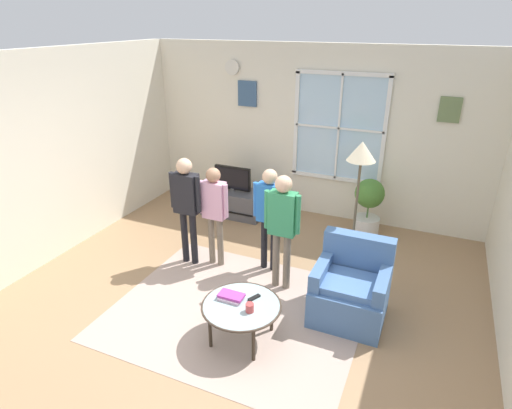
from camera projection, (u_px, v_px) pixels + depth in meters
name	position (u px, v px, depth m)	size (l,w,h in m)	color
ground_plane	(227.00, 315.00, 4.71)	(6.00, 6.54, 0.02)	#9E7A56
back_wall	(313.00, 132.00, 6.69)	(5.40, 0.17, 2.68)	silver
side_wall_left	(22.00, 167.00, 5.18)	(0.12, 5.94, 2.68)	silver
area_rug	(237.00, 311.00, 4.75)	(2.68, 2.22, 0.01)	tan
tv_stand	(233.00, 203.00, 7.01)	(1.01, 0.47, 0.42)	#4C4C51
television	(233.00, 178.00, 6.83)	(0.62, 0.08, 0.41)	#4C4C4C
armchair	(351.00, 290.00, 4.57)	(0.76, 0.74, 0.87)	#476B9E
coffee_table	(241.00, 307.00, 4.20)	(0.80, 0.80, 0.42)	#99B2B7
book_stack	(231.00, 297.00, 4.27)	(0.26, 0.18, 0.06)	#CBAAC0
cup	(250.00, 308.00, 4.08)	(0.08, 0.08, 0.09)	#BF3F3F
remote_near_books	(254.00, 298.00, 4.28)	(0.04, 0.14, 0.02)	black
person_black_shirt	(186.00, 200.00, 5.35)	(0.44, 0.20, 1.45)	black
person_blue_shirt	(269.00, 209.00, 5.23)	(0.41, 0.19, 1.36)	black
person_green_shirt	(282.00, 220.00, 4.83)	(0.43, 0.20, 1.43)	#726656
person_pink_shirt	(214.00, 206.00, 5.34)	(0.40, 0.18, 1.34)	#726656
potted_plant_by_window	(368.00, 205.00, 6.26)	(0.43, 0.43, 0.88)	silver
floor_lamp	(360.00, 167.00, 4.71)	(0.32, 0.32, 1.78)	black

